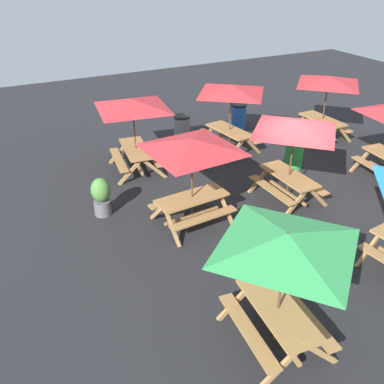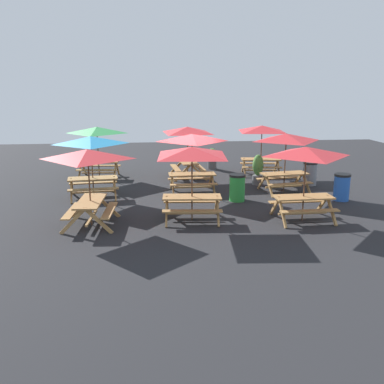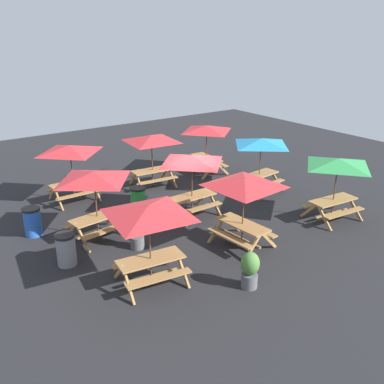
% 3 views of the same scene
% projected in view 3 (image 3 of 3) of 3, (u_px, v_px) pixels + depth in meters
% --- Properties ---
extents(ground_plane, '(31.44, 31.44, 0.00)m').
position_uv_depth(ground_plane, '(191.00, 211.00, 16.23)').
color(ground_plane, '#232326').
rests_on(ground_plane, ground).
extents(picnic_table_0, '(2.03, 2.03, 2.34)m').
position_uv_depth(picnic_table_0, '(192.00, 164.00, 15.23)').
color(picnic_table_0, '#A87A44').
rests_on(picnic_table_0, ground).
extents(picnic_table_1, '(2.82, 2.82, 2.34)m').
position_uv_depth(picnic_table_1, '(244.00, 187.00, 12.98)').
color(picnic_table_1, '#A87A44').
rests_on(picnic_table_1, ground).
extents(picnic_table_2, '(2.82, 2.82, 2.34)m').
position_uv_depth(picnic_table_2, '(152.00, 142.00, 18.09)').
color(picnic_table_2, '#A87A44').
rests_on(picnic_table_2, ground).
extents(picnic_table_3, '(2.14, 2.14, 2.34)m').
position_uv_depth(picnic_table_3, '(207.00, 132.00, 19.87)').
color(picnic_table_3, '#A87A44').
rests_on(picnic_table_3, ground).
extents(picnic_table_4, '(2.04, 2.04, 2.34)m').
position_uv_depth(picnic_table_4, '(70.00, 153.00, 16.51)').
color(picnic_table_4, '#A87A44').
rests_on(picnic_table_4, ground).
extents(picnic_table_5, '(2.21, 2.21, 2.34)m').
position_uv_depth(picnic_table_5, '(261.00, 146.00, 17.55)').
color(picnic_table_5, '#A87A44').
rests_on(picnic_table_5, ground).
extents(picnic_table_6, '(2.26, 2.26, 2.34)m').
position_uv_depth(picnic_table_6, '(94.00, 181.00, 13.50)').
color(picnic_table_6, '#A87A44').
rests_on(picnic_table_6, ground).
extents(picnic_table_7, '(2.18, 2.18, 2.34)m').
position_uv_depth(picnic_table_7, '(338.00, 167.00, 14.87)').
color(picnic_table_7, '#A87A44').
rests_on(picnic_table_7, ground).
extents(picnic_table_8, '(2.81, 2.81, 2.34)m').
position_uv_depth(picnic_table_8, '(149.00, 217.00, 10.95)').
color(picnic_table_8, '#A87A44').
rests_on(picnic_table_8, ground).
extents(trash_bin_gray, '(0.59, 0.59, 0.98)m').
position_uv_depth(trash_bin_gray, '(66.00, 249.00, 12.41)').
color(trash_bin_gray, gray).
rests_on(trash_bin_gray, ground).
extents(trash_bin_green, '(0.59, 0.59, 0.98)m').
position_uv_depth(trash_bin_green, '(138.00, 200.00, 16.01)').
color(trash_bin_green, green).
rests_on(trash_bin_green, ground).
extents(trash_bin_blue, '(0.59, 0.59, 0.98)m').
position_uv_depth(trash_bin_blue, '(33.00, 222.00, 14.20)').
color(trash_bin_blue, blue).
rests_on(trash_bin_blue, ground).
extents(potted_plant_0, '(0.45, 0.45, 1.28)m').
position_uv_depth(potted_plant_0, '(137.00, 229.00, 13.30)').
color(potted_plant_0, '#59595B').
rests_on(potted_plant_0, ground).
extents(potted_plant_1, '(0.50, 0.50, 1.04)m').
position_uv_depth(potted_plant_1, '(250.00, 269.00, 11.29)').
color(potted_plant_1, '#59595B').
rests_on(potted_plant_1, ground).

